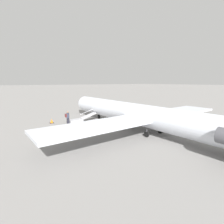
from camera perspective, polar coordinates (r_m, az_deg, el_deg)
name	(u,v)px	position (r m, az deg, el deg)	size (l,w,h in m)	color
ground_plane	(137,130)	(20.75, 8.04, -5.83)	(600.00, 600.00, 0.00)	gray
airplane_main	(143,115)	(19.70, 10.06, -1.03)	(30.96, 23.67, 6.39)	silver
boarding_stairs	(78,120)	(24.52, -10.92, -2.58)	(1.32, 4.08, 1.62)	#B2B2B7
passenger	(68,117)	(23.73, -14.30, -1.55)	(0.36, 0.55, 1.74)	#23232D
traffic_cone_near_stairs	(52,121)	(25.22, -19.09, -2.82)	(0.54, 0.54, 0.59)	black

